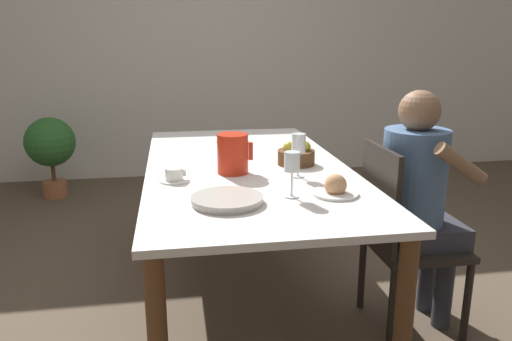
{
  "coord_description": "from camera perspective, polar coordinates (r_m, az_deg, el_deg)",
  "views": [
    {
      "loc": [
        -0.36,
        -2.46,
        1.39
      ],
      "look_at": [
        0.0,
        -0.3,
        0.81
      ],
      "focal_mm": 35.0,
      "sensor_mm": 36.0,
      "label": 1
    }
  ],
  "objects": [
    {
      "name": "wine_glass_juice",
      "position": [
        2.02,
        4.14,
        0.71
      ],
      "size": [
        0.07,
        0.07,
        0.19
      ],
      "color": "white",
      "rests_on": "dining_table"
    },
    {
      "name": "red_pitcher",
      "position": [
        2.39,
        -2.69,
        1.96
      ],
      "size": [
        0.17,
        0.15,
        0.19
      ],
      "color": "red",
      "rests_on": "dining_table"
    },
    {
      "name": "bread_plate",
      "position": [
        2.1,
        9.06,
        -1.98
      ],
      "size": [
        0.2,
        0.2,
        0.09
      ],
      "color": "white",
      "rests_on": "dining_table"
    },
    {
      "name": "teacup_near_person",
      "position": [
        2.3,
        -9.33,
        -0.59
      ],
      "size": [
        0.14,
        0.14,
        0.06
      ],
      "color": "white",
      "rests_on": "dining_table"
    },
    {
      "name": "potted_plant",
      "position": [
        4.74,
        -22.44,
        2.66
      ],
      "size": [
        0.43,
        0.43,
        0.72
      ],
      "color": "#A8603D",
      "rests_on": "ground_plane"
    },
    {
      "name": "wall_back",
      "position": [
        5.13,
        -5.6,
        13.92
      ],
      "size": [
        10.0,
        0.06,
        2.6
      ],
      "color": "silver",
      "rests_on": "ground_plane"
    },
    {
      "name": "person_seated",
      "position": [
        2.49,
        18.19,
        -2.26
      ],
      "size": [
        0.39,
        0.41,
        1.16
      ],
      "rotation": [
        0.0,
        0.0,
        -1.57
      ],
      "color": "#33333D",
      "rests_on": "ground_plane"
    },
    {
      "name": "fruit_bowl",
      "position": [
        2.57,
        4.62,
        1.68
      ],
      "size": [
        0.19,
        0.19,
        0.12
      ],
      "color": "brown",
      "rests_on": "dining_table"
    },
    {
      "name": "chair_person_side",
      "position": [
        2.5,
        16.25,
        -7.11
      ],
      "size": [
        0.42,
        0.42,
        0.91
      ],
      "rotation": [
        0.0,
        0.0,
        -1.57
      ],
      "color": "black",
      "rests_on": "ground_plane"
    },
    {
      "name": "wine_glass_water",
      "position": [
        2.32,
        4.89,
        2.92
      ],
      "size": [
        0.07,
        0.07,
        0.21
      ],
      "color": "white",
      "rests_on": "dining_table"
    },
    {
      "name": "serving_tray",
      "position": [
        1.98,
        -3.33,
        -3.37
      ],
      "size": [
        0.29,
        0.29,
        0.03
      ],
      "color": "#B7B2A8",
      "rests_on": "dining_table"
    },
    {
      "name": "ground_plane",
      "position": [
        2.85,
        -1.03,
        -14.25
      ],
      "size": [
        20.0,
        20.0,
        0.0
      ],
      "primitive_type": "plane",
      "color": "brown"
    },
    {
      "name": "dining_table",
      "position": [
        2.59,
        -1.09,
        -1.22
      ],
      "size": [
        1.01,
        2.0,
        0.76
      ],
      "color": "silver",
      "rests_on": "ground_plane"
    }
  ]
}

